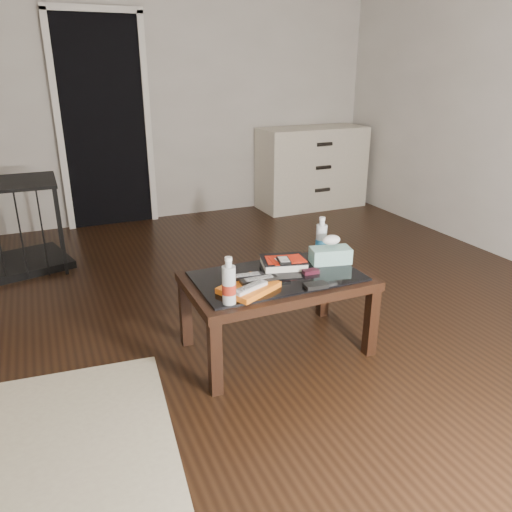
{
  "coord_description": "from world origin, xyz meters",
  "views": [
    {
      "loc": [
        -1.04,
        -2.7,
        1.54
      ],
      "look_at": [
        -0.01,
        -0.33,
        0.55
      ],
      "focal_mm": 35.0,
      "sensor_mm": 36.0,
      "label": 1
    }
  ],
  "objects": [
    {
      "name": "room_shell",
      "position": [
        0.0,
        0.0,
        1.62
      ],
      "size": [
        5.0,
        5.0,
        5.0
      ],
      "color": "beige",
      "rests_on": "ground"
    },
    {
      "name": "ground",
      "position": [
        0.0,
        0.0,
        0.0
      ],
      "size": [
        5.0,
        5.0,
        0.0
      ],
      "primitive_type": "plane",
      "color": "black",
      "rests_on": "ground"
    },
    {
      "name": "doorway",
      "position": [
        -0.4,
        2.47,
        1.02
      ],
      "size": [
        0.9,
        0.08,
        2.07
      ],
      "color": "black",
      "rests_on": "ground"
    },
    {
      "name": "ipod",
      "position": [
        0.14,
        -0.39,
        0.52
      ],
      "size": [
        0.09,
        0.12,
        0.02
      ],
      "primitive_type": "cube",
      "rotation": [
        0.0,
        0.0,
        -0.23
      ],
      "color": "black",
      "rests_on": "dvd_mailers"
    },
    {
      "name": "tissue_box",
      "position": [
        0.44,
        -0.39,
        0.51
      ],
      "size": [
        0.25,
        0.17,
        0.09
      ],
      "primitive_type": "cube",
      "rotation": [
        0.0,
        0.0,
        -0.21
      ],
      "color": "teal",
      "rests_on": "coffee_table"
    },
    {
      "name": "pet_crate",
      "position": [
        -1.39,
        1.5,
        0.23
      ],
      "size": [
        1.02,
        0.81,
        0.71
      ],
      "rotation": [
        0.0,
        0.0,
        0.25
      ],
      "color": "black",
      "rests_on": "ground"
    },
    {
      "name": "textbook",
      "position": [
        0.17,
        -0.33,
        0.48
      ],
      "size": [
        0.29,
        0.26,
        0.05
      ],
      "primitive_type": "cube",
      "rotation": [
        0.0,
        0.0,
        -0.25
      ],
      "color": "black",
      "rests_on": "coffee_table"
    },
    {
      "name": "water_bottle_left",
      "position": [
        -0.29,
        -0.65,
        0.58
      ],
      "size": [
        0.07,
        0.07,
        0.24
      ],
      "primitive_type": "cylinder",
      "rotation": [
        0.0,
        0.0,
        -0.04
      ],
      "color": "silver",
      "rests_on": "coffee_table"
    },
    {
      "name": "dvd_mailers",
      "position": [
        0.15,
        -0.35,
        0.51
      ],
      "size": [
        0.22,
        0.18,
        0.01
      ],
      "primitive_type": "cube",
      "rotation": [
        0.0,
        0.0,
        -0.26
      ],
      "color": "red",
      "rests_on": "textbook"
    },
    {
      "name": "water_bottle_right",
      "position": [
        0.46,
        -0.26,
        0.58
      ],
      "size": [
        0.07,
        0.07,
        0.24
      ],
      "primitive_type": "cylinder",
      "rotation": [
        0.0,
        0.0,
        -0.01
      ],
      "color": "silver",
      "rests_on": "coffee_table"
    },
    {
      "name": "magazines",
      "position": [
        -0.14,
        -0.56,
        0.48
      ],
      "size": [
        0.34,
        0.31,
        0.03
      ],
      "primitive_type": "cube",
      "rotation": [
        0.0,
        0.0,
        0.47
      ],
      "color": "orange",
      "rests_on": "coffee_table"
    },
    {
      "name": "remote_silver",
      "position": [
        -0.16,
        -0.61,
        0.5
      ],
      "size": [
        0.2,
        0.12,
        0.02
      ],
      "primitive_type": "cube",
      "rotation": [
        0.0,
        0.0,
        0.4
      ],
      "color": "silver",
      "rests_on": "magazines"
    },
    {
      "name": "coffee_table",
      "position": [
        0.08,
        -0.44,
        0.4
      ],
      "size": [
        1.0,
        0.6,
        0.46
      ],
      "color": "black",
      "rests_on": "ground"
    },
    {
      "name": "remote_black_front",
      "position": [
        -0.08,
        -0.54,
        0.5
      ],
      "size": [
        0.2,
        0.05,
        0.02
      ],
      "primitive_type": "cube",
      "rotation": [
        0.0,
        0.0,
        -0.02
      ],
      "color": "black",
      "rests_on": "magazines"
    },
    {
      "name": "remote_black_back",
      "position": [
        -0.13,
        -0.47,
        0.5
      ],
      "size": [
        0.2,
        0.07,
        0.02
      ],
      "primitive_type": "cube",
      "rotation": [
        0.0,
        0.0,
        -0.11
      ],
      "color": "black",
      "rests_on": "magazines"
    },
    {
      "name": "flip_phone",
      "position": [
        0.26,
        -0.49,
        0.47
      ],
      "size": [
        0.09,
        0.05,
        0.02
      ],
      "primitive_type": "cube",
      "rotation": [
        0.0,
        0.0,
        -0.07
      ],
      "color": "black",
      "rests_on": "coffee_table"
    },
    {
      "name": "dresser",
      "position": [
        1.8,
        2.23,
        0.45
      ],
      "size": [
        1.21,
        0.54,
        0.9
      ],
      "rotation": [
        0.0,
        0.0,
        0.02
      ],
      "color": "beige",
      "rests_on": "ground"
    },
    {
      "name": "wallet",
      "position": [
        0.19,
        -0.66,
        0.47
      ],
      "size": [
        0.13,
        0.08,
        0.02
      ],
      "primitive_type": "cube",
      "rotation": [
        0.0,
        0.0,
        -0.09
      ],
      "color": "black",
      "rests_on": "coffee_table"
    }
  ]
}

